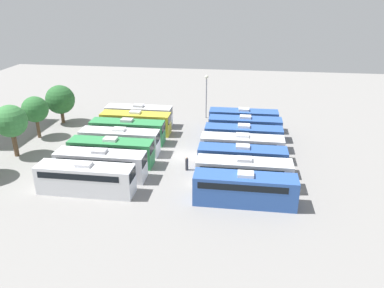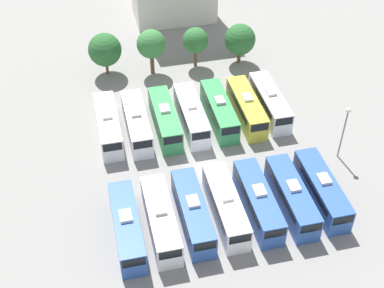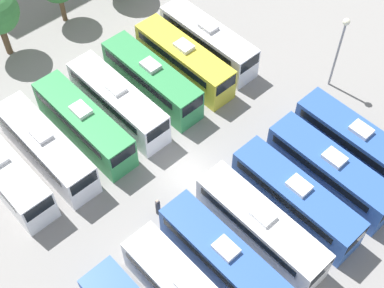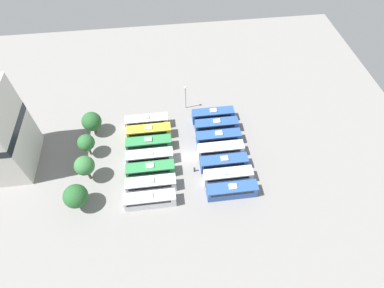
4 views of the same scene
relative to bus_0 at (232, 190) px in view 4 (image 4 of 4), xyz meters
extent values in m
plane|color=gray|center=(10.66, 8.37, -1.73)|extent=(112.64, 112.64, 0.00)
cube|color=#2D56A8|center=(0.00, -0.03, -0.15)|extent=(2.58, 10.34, 3.16)
cube|color=black|center=(0.00, 0.23, 0.73)|extent=(2.62, 8.79, 0.69)
cube|color=black|center=(0.00, -5.19, 0.72)|extent=(2.27, 0.08, 1.11)
cube|color=white|center=(0.00, -0.03, 1.60)|extent=(1.20, 1.60, 0.35)
cube|color=silver|center=(3.53, 0.11, -0.15)|extent=(2.58, 10.34, 3.16)
cube|color=black|center=(3.53, 0.37, 0.73)|extent=(2.62, 8.79, 0.69)
cube|color=black|center=(3.53, -5.05, 0.72)|extent=(2.27, 0.08, 1.11)
cube|color=#B2B2B7|center=(3.53, 0.11, 1.60)|extent=(1.20, 1.60, 0.35)
cube|color=#2D56A8|center=(6.98, 0.34, -0.15)|extent=(2.58, 10.34, 3.16)
cube|color=black|center=(6.98, 0.59, 0.73)|extent=(2.62, 8.79, 0.69)
cube|color=black|center=(6.98, -4.83, 0.72)|extent=(2.27, 0.08, 1.11)
cube|color=silver|center=(6.98, 0.34, 1.60)|extent=(1.20, 1.60, 0.35)
cube|color=white|center=(10.55, 0.41, -0.15)|extent=(2.58, 10.34, 3.16)
cube|color=black|center=(10.55, 0.66, 0.73)|extent=(2.62, 8.79, 0.69)
cube|color=black|center=(10.55, -4.76, 0.72)|extent=(2.27, 0.08, 1.11)
cube|color=white|center=(10.55, 0.41, 1.60)|extent=(1.20, 1.60, 0.35)
cube|color=#2D56A8|center=(14.11, 0.27, -0.15)|extent=(2.58, 10.34, 3.16)
cube|color=black|center=(14.11, 0.52, 0.73)|extent=(2.62, 8.79, 0.69)
cube|color=black|center=(14.11, -4.90, 0.72)|extent=(2.27, 0.08, 1.11)
cube|color=white|center=(14.11, 0.27, 1.60)|extent=(1.20, 1.60, 0.35)
cube|color=#2D56A8|center=(17.85, 0.09, -0.15)|extent=(2.58, 10.34, 3.16)
cube|color=black|center=(17.85, 0.35, 0.73)|extent=(2.62, 8.79, 0.69)
cube|color=black|center=(17.85, -5.07, 0.72)|extent=(2.27, 0.08, 1.11)
cube|color=silver|center=(17.85, 0.09, 1.60)|extent=(1.20, 1.60, 0.35)
cube|color=#2D56A8|center=(21.42, 0.34, -0.15)|extent=(2.58, 10.34, 3.16)
cube|color=black|center=(21.42, 0.60, 0.73)|extent=(2.62, 8.79, 0.69)
cube|color=black|center=(21.42, -4.82, 0.72)|extent=(2.27, 0.08, 1.11)
cube|color=silver|center=(21.42, 0.34, 1.60)|extent=(1.20, 1.60, 0.35)
cube|color=silver|center=(-0.04, 16.74, -0.15)|extent=(2.58, 10.34, 3.16)
cube|color=black|center=(-0.04, 17.00, 0.73)|extent=(2.62, 8.79, 0.69)
cube|color=black|center=(-0.04, 11.58, 0.72)|extent=(2.27, 0.08, 1.11)
cube|color=silver|center=(-0.04, 16.74, 1.60)|extent=(1.20, 1.60, 0.35)
cube|color=silver|center=(3.49, 16.38, -0.15)|extent=(2.58, 10.34, 3.16)
cube|color=black|center=(3.49, 16.64, 0.73)|extent=(2.62, 8.79, 0.69)
cube|color=black|center=(3.49, 11.22, 0.72)|extent=(2.27, 0.08, 1.11)
cube|color=#B2B2B7|center=(3.49, 16.38, 1.60)|extent=(1.20, 1.60, 0.35)
cube|color=#338C4C|center=(7.09, 16.38, -0.15)|extent=(2.58, 10.34, 3.16)
cube|color=black|center=(7.09, 16.64, 0.73)|extent=(2.62, 8.79, 0.69)
cube|color=black|center=(7.09, 11.22, 0.72)|extent=(2.27, 0.08, 1.11)
cube|color=white|center=(7.09, 16.38, 1.60)|extent=(1.20, 1.60, 0.35)
cube|color=white|center=(10.53, 16.39, -0.15)|extent=(2.58, 10.34, 3.16)
cube|color=black|center=(10.53, 16.65, 0.73)|extent=(2.62, 8.79, 0.69)
cube|color=black|center=(10.53, 11.23, 0.72)|extent=(2.27, 0.08, 1.11)
cube|color=white|center=(10.53, 16.39, 1.60)|extent=(1.20, 1.60, 0.35)
cube|color=#338C4C|center=(14.25, 16.46, -0.15)|extent=(2.58, 10.34, 3.16)
cube|color=black|center=(14.25, 16.72, 0.73)|extent=(2.62, 8.79, 0.69)
cube|color=black|center=(14.25, 11.30, 0.72)|extent=(2.27, 0.08, 1.11)
cube|color=#B2B2B7|center=(14.25, 16.46, 1.60)|extent=(1.20, 1.60, 0.35)
cube|color=gold|center=(17.87, 16.30, -0.15)|extent=(2.58, 10.34, 3.16)
cube|color=black|center=(17.87, 16.56, 0.73)|extent=(2.62, 8.79, 0.69)
cube|color=black|center=(17.87, 11.14, 0.72)|extent=(2.27, 0.08, 1.11)
cube|color=silver|center=(17.87, 16.30, 1.60)|extent=(1.20, 1.60, 0.35)
cube|color=silver|center=(21.19, 16.71, -0.15)|extent=(2.58, 10.34, 3.16)
cube|color=black|center=(21.19, 16.97, 0.73)|extent=(2.62, 8.79, 0.69)
cube|color=black|center=(21.19, 11.55, 0.72)|extent=(2.27, 0.08, 1.11)
cube|color=#B2B2B7|center=(21.19, 16.71, 1.60)|extent=(1.20, 1.60, 0.35)
cylinder|color=#333338|center=(6.68, 6.89, -0.99)|extent=(0.36, 0.36, 1.48)
sphere|color=tan|center=(6.68, 6.89, -0.13)|extent=(0.24, 0.24, 0.24)
cylinder|color=gray|center=(26.47, 6.59, 1.68)|extent=(0.20, 0.20, 6.83)
sphere|color=#EAE5C6|center=(26.47, 6.59, 5.28)|extent=(0.60, 0.60, 0.60)
cylinder|color=brown|center=(1.29, 30.88, -0.57)|extent=(0.41, 0.41, 2.32)
sphere|color=#28602D|center=(1.29, 30.88, 2.26)|extent=(4.76, 4.76, 4.76)
cylinder|color=brown|center=(7.76, 29.57, -0.05)|extent=(0.59, 0.59, 3.36)
sphere|color=#387A3D|center=(7.76, 29.57, 3.08)|extent=(4.14, 4.14, 4.14)
cylinder|color=brown|center=(14.28, 29.97, -0.23)|extent=(0.48, 0.48, 3.00)
sphere|color=#2D6B33|center=(14.28, 29.97, 2.58)|extent=(3.73, 3.73, 3.73)
cylinder|color=brown|center=(20.84, 29.39, -0.57)|extent=(0.54, 0.54, 2.32)
sphere|color=#28602D|center=(20.84, 29.39, 2.19)|extent=(4.56, 4.56, 4.56)
camera|label=1|loc=(-33.36, 0.77, 18.69)|focal=35.00mm
camera|label=2|loc=(-1.54, -35.91, 42.14)|focal=50.00mm
camera|label=3|loc=(-5.21, -9.59, 32.80)|focal=50.00mm
camera|label=4|loc=(-28.85, 11.85, 54.34)|focal=28.00mm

